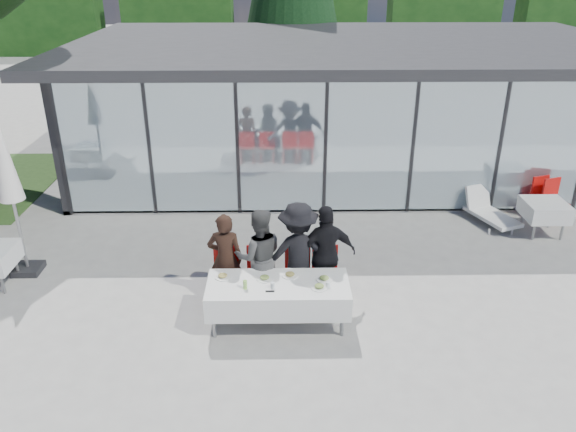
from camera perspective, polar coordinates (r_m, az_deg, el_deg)
The scene contains 25 objects.
ground at distance 9.57m, azimuth -0.81°, elevation -9.80°, with size 90.00×90.00×0.00m, color #9E9C96.
pavilion at distance 16.50m, azimuth 6.20°, elevation 13.15°, with size 14.80×8.80×3.44m.
treeline at distance 36.08m, azimuth -4.38°, elevation 19.57°, with size 62.50×2.00×4.40m.
dining_table at distance 9.03m, azimuth -1.02°, elevation -8.01°, with size 2.26×0.96×0.75m.
diner_a at distance 9.52m, azimuth -6.37°, elevation -4.33°, with size 0.60×0.60×1.64m, color black.
diner_chair_a at distance 9.71m, azimuth -6.26°, elevation -5.62°, with size 0.44×0.44×0.97m.
diner_b at distance 9.47m, azimuth -2.95°, elevation -4.13°, with size 0.83×0.83×1.72m, color #4C4C4C.
diner_chair_b at distance 9.68m, azimuth -2.89°, elevation -5.62°, with size 0.44×0.44×0.97m.
diner_c at distance 9.44m, azimuth 1.02°, elevation -3.82°, with size 1.18×1.18×1.82m, color black.
diner_chair_c at distance 9.68m, azimuth 0.99°, elevation -5.59°, with size 0.44×0.44×0.97m.
diner_d at distance 9.48m, azimuth 3.87°, elevation -3.94°, with size 1.04×1.04×1.77m, color black.
diner_chair_d at distance 9.70m, azimuth 3.79°, elevation -5.56°, with size 0.44×0.44×0.97m.
plate_a at distance 9.12m, azimuth -6.65°, elevation -6.09°, with size 0.26×0.26×0.07m.
plate_b at distance 9.02m, azimuth -2.39°, elevation -6.31°, with size 0.26×0.26×0.07m.
plate_c at distance 9.10m, azimuth 0.20°, elevation -5.99°, with size 0.26×0.26×0.07m.
plate_d at distance 9.01m, azimuth 3.71°, elevation -6.36°, with size 0.26×0.26×0.07m.
plate_extra at distance 8.80m, azimuth 3.19°, elevation -7.19°, with size 0.26×0.26×0.07m.
juice_bottle at distance 8.77m, azimuth -4.38°, elevation -6.98°, with size 0.06×0.06×0.14m, color #89C150.
drinking_glasses at distance 8.79m, azimuth 1.27°, elevation -7.03°, with size 0.93×0.07×0.10m.
folded_eyeglasses at distance 8.71m, azimuth -1.85°, elevation -7.65°, with size 0.14×0.03×0.01m, color black.
spare_table_right at distance 13.10m, azimuth 24.63°, elevation 0.55°, with size 0.86×0.86×0.74m.
spare_chair_a at distance 13.88m, azimuth 25.32°, elevation 1.66°, with size 0.56×0.56×0.97m.
spare_chair_b at distance 14.06m, azimuth 23.77°, elevation 2.22°, with size 0.56×0.56×0.97m.
market_umbrella at distance 11.01m, azimuth -26.69°, elevation 4.05°, with size 0.50×0.50×3.00m.
lounger at distance 13.39m, azimuth 19.65°, elevation 0.54°, with size 1.05×1.46×0.72m.
Camera 1 is at (0.00, -7.88, 5.43)m, focal length 35.00 mm.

